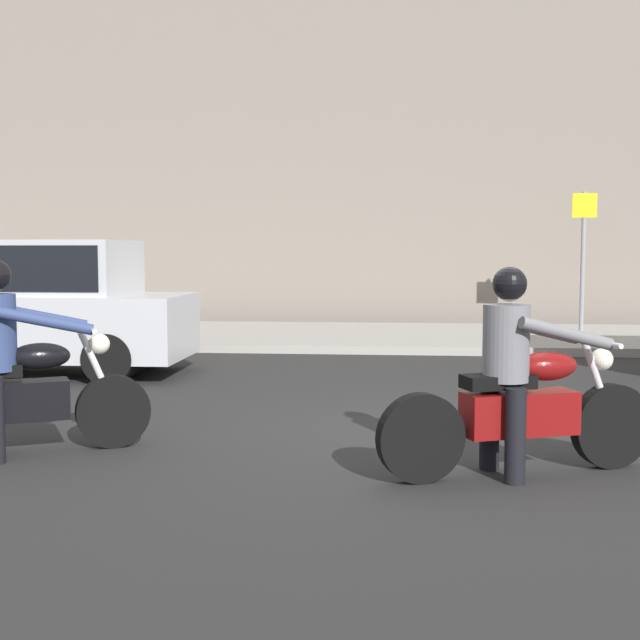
# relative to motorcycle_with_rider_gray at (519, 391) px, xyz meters

# --- Properties ---
(ground_plane) EXTENTS (80.00, 80.00, 0.00)m
(ground_plane) POSITION_rel_motorcycle_with_rider_gray_xyz_m (-0.60, 1.27, -0.63)
(ground_plane) COLOR #262626
(sidewalk_slab) EXTENTS (40.00, 4.40, 0.14)m
(sidewalk_slab) POSITION_rel_motorcycle_with_rider_gray_xyz_m (-0.60, 9.27, -0.56)
(sidewalk_slab) COLOR #99968E
(sidewalk_slab) RESTS_ON ground_plane
(building_facade) EXTENTS (40.00, 1.40, 11.36)m
(building_facade) POSITION_rel_motorcycle_with_rider_gray_xyz_m (-0.60, 12.67, 5.05)
(building_facade) COLOR slate
(building_facade) RESTS_ON ground_plane
(motorcycle_with_rider_gray) EXTENTS (2.11, 0.99, 1.55)m
(motorcycle_with_rider_gray) POSITION_rel_motorcycle_with_rider_gray_xyz_m (0.00, 0.00, 0.00)
(motorcycle_with_rider_gray) COLOR black
(motorcycle_with_rider_gray) RESTS_ON ground_plane
(motorcycle_with_rider_denim_blue) EXTENTS (2.02, 1.16, 1.59)m
(motorcycle_with_rider_denim_blue) POSITION_rel_motorcycle_with_rider_gray_xyz_m (-4.00, 0.20, 0.02)
(motorcycle_with_rider_denim_blue) COLOR black
(motorcycle_with_rider_denim_blue) RESTS_ON ground_plane
(parked_hatchback_silver) EXTENTS (4.09, 1.76, 1.80)m
(parked_hatchback_silver) POSITION_rel_motorcycle_with_rider_gray_xyz_m (-5.74, 4.57, 0.31)
(parked_hatchback_silver) COLOR #B2B5BA
(parked_hatchback_silver) RESTS_ON ground_plane
(street_sign_post) EXTENTS (0.44, 0.08, 2.59)m
(street_sign_post) POSITION_rel_motorcycle_with_rider_gray_xyz_m (2.47, 9.41, 1.07)
(street_sign_post) COLOR gray
(street_sign_post) RESTS_ON sidewalk_slab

